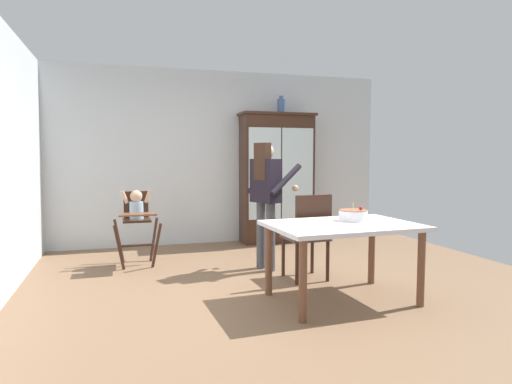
# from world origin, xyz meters

# --- Properties ---
(ground_plane) EXTENTS (6.24, 6.24, 0.00)m
(ground_plane) POSITION_xyz_m (0.00, 0.00, 0.00)
(ground_plane) COLOR brown
(wall_back) EXTENTS (5.32, 0.06, 2.70)m
(wall_back) POSITION_xyz_m (0.00, 2.63, 1.35)
(wall_back) COLOR silver
(wall_back) RESTS_ON ground_plane
(china_cabinet) EXTENTS (1.19, 0.48, 2.05)m
(china_cabinet) POSITION_xyz_m (0.85, 2.37, 1.03)
(china_cabinet) COLOR #382116
(china_cabinet) RESTS_ON ground_plane
(ceramic_vase) EXTENTS (0.13, 0.13, 0.27)m
(ceramic_vase) POSITION_xyz_m (0.92, 2.37, 2.17)
(ceramic_vase) COLOR #3D567F
(ceramic_vase) RESTS_ON china_cabinet
(high_chair_with_toddler) EXTENTS (0.58, 0.68, 0.95)m
(high_chair_with_toddler) POSITION_xyz_m (-1.36, 1.42, 0.65)
(high_chair_with_toddler) COLOR #382116
(high_chair_with_toddler) RESTS_ON ground_plane
(adult_person) EXTENTS (0.64, 0.63, 1.53)m
(adult_person) POSITION_xyz_m (0.13, 0.74, 0.97)
(adult_person) COLOR #47474C
(adult_person) RESTS_ON ground_plane
(dining_table) EXTENTS (1.41, 1.02, 0.74)m
(dining_table) POSITION_xyz_m (0.45, -0.58, 0.64)
(dining_table) COLOR silver
(dining_table) RESTS_ON ground_plane
(birthday_cake) EXTENTS (0.28, 0.28, 0.19)m
(birthday_cake) POSITION_xyz_m (0.64, -0.45, 0.79)
(birthday_cake) COLOR white
(birthday_cake) RESTS_ON dining_table
(dining_chair_far_side) EXTENTS (0.46, 0.46, 0.96)m
(dining_chair_far_side) POSITION_xyz_m (0.42, 0.12, 0.56)
(dining_chair_far_side) COLOR #382116
(dining_chair_far_side) RESTS_ON ground_plane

